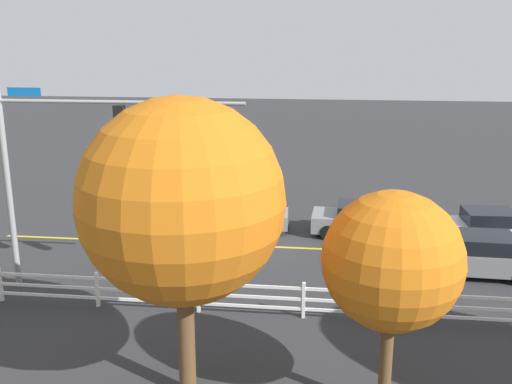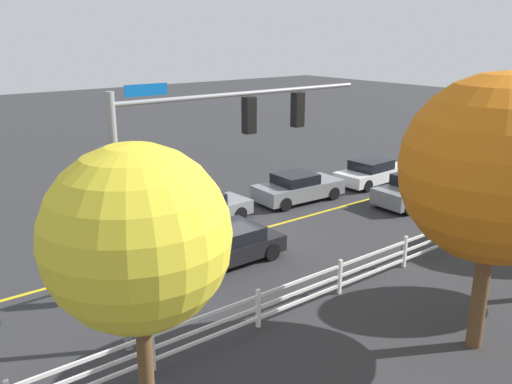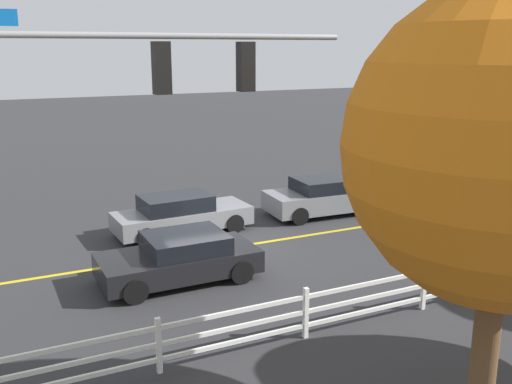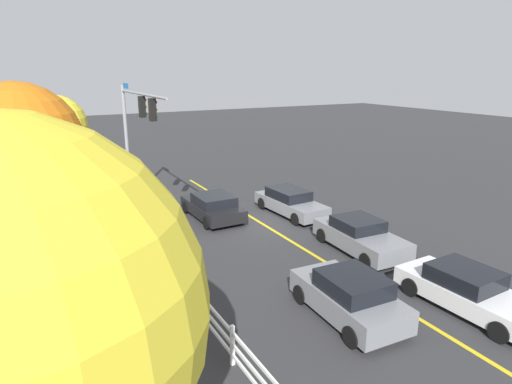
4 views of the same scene
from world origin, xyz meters
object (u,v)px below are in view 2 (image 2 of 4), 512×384
object	(u,v)px
car_2	(373,172)
tree_1	(496,170)
car_0	(226,245)
car_3	(199,210)
car_1	(414,190)
tree_3	(137,239)
car_4	(298,188)

from	to	relation	value
car_2	tree_1	size ratio (longest dim) A/B	0.66
car_0	car_3	size ratio (longest dim) A/B	0.91
car_1	car_2	distance (m)	3.95
car_3	tree_1	bearing A→B (deg)	-89.37
tree_3	car_4	bearing A→B (deg)	-142.10
car_2	car_4	world-z (taller)	car_4
car_3	car_0	bearing A→B (deg)	-111.58
tree_1	car_3	bearing A→B (deg)	-86.38
car_1	tree_3	bearing A→B (deg)	22.77
car_4	tree_3	xyz separation A→B (m)	(13.21, 10.28, 3.78)
car_1	car_0	bearing A→B (deg)	1.87
tree_1	tree_3	size ratio (longest dim) A/B	1.15
car_2	car_3	bearing A→B (deg)	176.24
car_3	tree_3	distance (m)	13.42
car_0	car_2	world-z (taller)	car_2
car_2	car_3	distance (m)	10.91
car_1	tree_3	world-z (taller)	tree_3
car_4	tree_3	world-z (taller)	tree_3
car_0	car_4	size ratio (longest dim) A/B	0.94
car_2	car_1	bearing A→B (deg)	-113.30
car_0	tree_3	xyz separation A→B (m)	(6.31, 6.49, 3.81)
tree_3	tree_1	bearing A→B (deg)	167.13
tree_3	car_0	bearing A→B (deg)	-134.21
car_1	tree_3	distance (m)	18.66
car_0	tree_1	xyz separation A→B (m)	(-2.09, 8.41, 4.13)
car_2	car_0	bearing A→B (deg)	-165.86
car_3	car_4	size ratio (longest dim) A/B	1.03
car_0	car_1	world-z (taller)	car_1
car_0	tree_1	size ratio (longest dim) A/B	0.60
car_1	car_4	bearing A→B (deg)	-42.39
car_1	car_3	distance (m)	10.29
car_1	tree_1	world-z (taller)	tree_1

